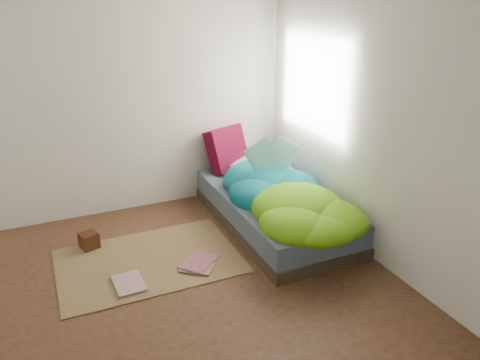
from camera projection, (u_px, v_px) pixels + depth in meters
name	position (u px, v px, depth m)	size (l,w,h in m)	color
ground	(183.00, 290.00, 3.85)	(3.50, 3.50, 0.00)	#402918
room_walls	(174.00, 93.00, 3.24)	(3.54, 3.54, 2.62)	silver
bed	(274.00, 210.00, 4.85)	(1.00, 2.00, 0.34)	#322A1B
duvet	(285.00, 188.00, 4.54)	(0.96, 1.84, 0.34)	#086D7B
rug	(149.00, 261.00, 4.25)	(1.60, 1.10, 0.01)	brown
pillow_floral	(256.00, 162.00, 5.50)	(0.60, 0.37, 0.13)	beige
pillow_magenta	(227.00, 149.00, 5.40)	(0.50, 0.15, 0.50)	#500524
open_book	(273.00, 146.00, 4.75)	(0.47, 0.10, 0.28)	#3A852B
wooden_box	(89.00, 240.00, 4.43)	(0.15, 0.15, 0.15)	#3D1A0D
floor_book_a	(115.00, 287.00, 3.84)	(0.24, 0.32, 0.02)	beige
floor_book_b	(187.00, 259.00, 4.23)	(0.25, 0.33, 0.03)	#B16680
floor_book_c	(194.00, 274.00, 4.03)	(0.21, 0.28, 0.02)	tan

